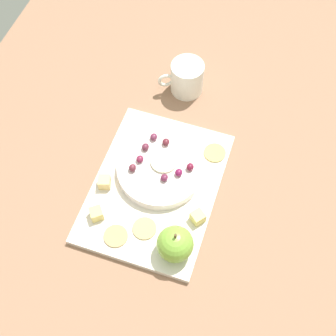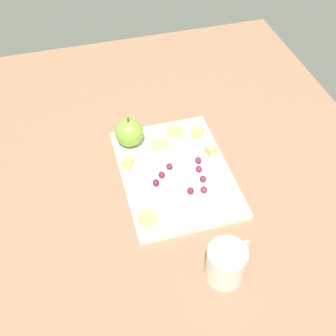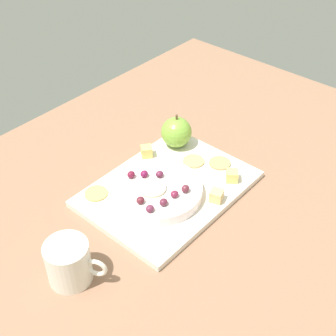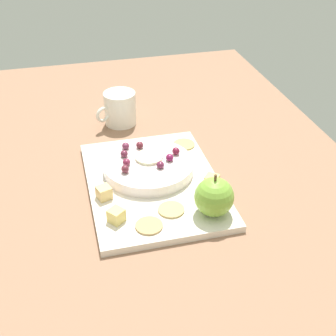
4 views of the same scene
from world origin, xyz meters
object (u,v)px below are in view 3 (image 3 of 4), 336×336
cracker_0 (220,163)px  grape_4 (164,202)px  platter (168,189)px  cheese_cube_1 (232,176)px  cracker_2 (96,193)px  apple_slice_0 (152,188)px  cheese_cube_2 (216,196)px  cracker_1 (194,161)px  apple_whole (176,132)px  grape_7 (173,195)px  grape_0 (131,175)px  grape_2 (144,174)px  grape_6 (140,200)px  serving_dish (158,191)px  cheese_cube_0 (147,151)px  grape_3 (150,208)px  cup (69,263)px  grape_5 (160,174)px  grape_1 (185,189)px

cracker_0 → grape_4: size_ratio=2.83×
platter → cheese_cube_1: (10.64, -9.18, 1.99)cm
cracker_2 → apple_slice_0: bearing=-53.6°
platter → grape_4: 9.12cm
cheese_cube_2 → cracker_1: cheese_cube_2 is taller
apple_whole → grape_7: bearing=-141.3°
grape_0 → grape_2: size_ratio=1.00×
platter → grape_6: grape_6 is taller
grape_2 → apple_slice_0: grape_2 is taller
cracker_0 → grape_7: 17.76cm
serving_dish → cracker_0: (17.15, -3.68, -0.98)cm
cheese_cube_0 → apple_slice_0: bearing=-132.2°
grape_3 → grape_7: same height
cracker_0 → cup: bearing=177.6°
apple_whole → cheese_cube_1: apple_whole is taller
apple_whole → apple_slice_0: (-17.53, -8.29, -1.00)cm
cracker_1 → cracker_2: bearing=158.5°
cracker_2 → grape_6: 11.38cm
cheese_cube_0 → cracker_2: (-16.75, -0.97, -1.06)cm
apple_slice_0 → cup: (-23.93, -2.29, 0.05)cm
platter → apple_slice_0: 5.94cm
apple_whole → grape_2: 16.27cm
platter → grape_4: size_ratio=20.45×
platter → grape_5: bearing=117.7°
cheese_cube_0 → cracker_2: size_ratio=0.51×
cheese_cube_0 → grape_1: size_ratio=1.45×
cheese_cube_1 → cracker_2: 29.62cm
cracker_0 → grape_1: size_ratio=2.83×
grape_4 → grape_5: (5.94, 6.39, -0.03)cm
serving_dish → cracker_0: 17.56cm
cracker_2 → cheese_cube_0: bearing=3.3°
grape_5 → grape_4: bearing=-132.9°
serving_dish → cheese_cube_1: 16.81cm
platter → cup: 29.08cm
platter → grape_2: 6.44cm
cheese_cube_0 → cracker_1: size_ratio=0.51×
grape_1 → grape_5: bearing=89.5°
grape_4 → platter: bearing=34.3°
grape_5 → grape_7: same height
grape_1 → grape_6: 9.70cm
cracker_2 → grape_4: (5.16, -14.57, 2.89)cm
cheese_cube_0 → grape_1: 17.42cm
cheese_cube_2 → cup: cup is taller
grape_1 → grape_4: bearing=172.3°
cracker_2 → grape_2: 11.01cm
grape_0 → grape_6: (-4.39, -6.92, -0.05)cm
cracker_2 → cracker_0: bearing=-28.2°
cheese_cube_2 → grape_6: 16.04cm
cheese_cube_2 → grape_7: size_ratio=1.45×
serving_dish → grape_5: grape_5 is taller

